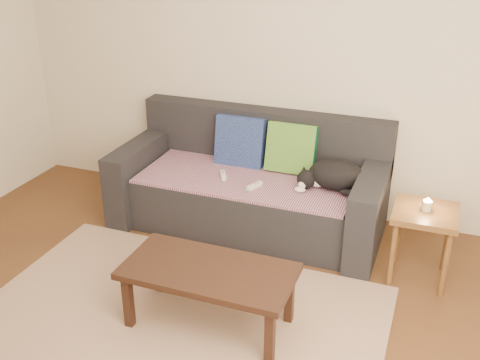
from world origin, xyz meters
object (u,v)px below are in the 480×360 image
(cat, at_px, (334,175))
(side_table, at_px, (424,223))
(sofa, at_px, (251,188))
(wii_remote_b, at_px, (255,186))
(wii_remote_a, at_px, (223,175))
(coffee_table, at_px, (209,276))

(cat, height_order, side_table, cat)
(cat, bearing_deg, sofa, -172.35)
(wii_remote_b, bearing_deg, cat, -48.76)
(wii_remote_a, relative_size, wii_remote_b, 1.00)
(sofa, xyz_separation_m, coffee_table, (0.20, -1.30, 0.04))
(cat, xyz_separation_m, coffee_table, (-0.46, -1.26, -0.19))
(sofa, bearing_deg, wii_remote_a, -140.90)
(coffee_table, bearing_deg, wii_remote_a, 108.25)
(sofa, height_order, coffee_table, sofa)
(side_table, bearing_deg, coffee_table, -139.66)
(coffee_table, bearing_deg, wii_remote_b, 94.71)
(wii_remote_a, bearing_deg, side_table, -124.50)
(sofa, relative_size, cat, 4.06)
(cat, bearing_deg, wii_remote_a, -161.91)
(wii_remote_a, xyz_separation_m, coffee_table, (0.38, -1.15, -0.10))
(sofa, height_order, wii_remote_a, sofa)
(cat, xyz_separation_m, wii_remote_a, (-0.84, -0.11, -0.09))
(cat, distance_m, coffee_table, 1.36)
(wii_remote_a, height_order, coffee_table, wii_remote_a)
(side_table, bearing_deg, wii_remote_a, 173.05)
(cat, bearing_deg, side_table, -12.32)
(sofa, relative_size, coffee_table, 2.08)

